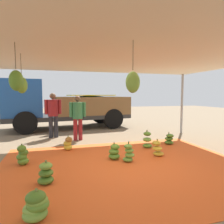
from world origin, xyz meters
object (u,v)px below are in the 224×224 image
at_px(banana_bunch_5, 158,149).
at_px(banana_bunch_1, 169,139).
at_px(banana_bunch_8, 147,140).
at_px(banana_bunch_0, 129,153).
at_px(cargo_truck_main, 63,105).
at_px(banana_bunch_3, 46,174).
at_px(banana_bunch_6, 36,206).
at_px(worker_1, 53,112).
at_px(banana_bunch_2, 23,155).
at_px(worker_0, 78,114).
at_px(banana_bunch_4, 114,152).
at_px(banana_bunch_7, 68,144).

bearing_deg(banana_bunch_5, banana_bunch_1, 46.38).
height_order(banana_bunch_5, banana_bunch_8, banana_bunch_8).
bearing_deg(banana_bunch_0, cargo_truck_main, 103.15).
relative_size(banana_bunch_3, banana_bunch_6, 1.02).
xyz_separation_m(banana_bunch_6, worker_1, (0.21, 5.49, 0.84)).
height_order(banana_bunch_0, banana_bunch_5, banana_bunch_0).
distance_m(banana_bunch_2, worker_1, 3.29).
bearing_deg(banana_bunch_3, banana_bunch_5, 18.69).
bearing_deg(banana_bunch_5, banana_bunch_0, -165.59).
bearing_deg(banana_bunch_6, worker_0, 76.96).
bearing_deg(banana_bunch_0, banana_bunch_4, 132.84).
distance_m(banana_bunch_1, banana_bunch_4, 2.52).
height_order(banana_bunch_6, worker_0, worker_0).
bearing_deg(banana_bunch_3, cargo_truck_main, 84.79).
bearing_deg(banana_bunch_5, banana_bunch_3, -161.31).
xyz_separation_m(banana_bunch_2, banana_bunch_6, (0.50, -2.37, -0.04)).
height_order(banana_bunch_6, banana_bunch_8, banana_bunch_8).
bearing_deg(banana_bunch_0, banana_bunch_1, 34.00).
distance_m(banana_bunch_4, banana_bunch_8, 1.57).
height_order(banana_bunch_2, banana_bunch_4, banana_bunch_2).
relative_size(banana_bunch_0, banana_bunch_4, 1.18).
bearing_deg(worker_0, banana_bunch_5, -53.96).
bearing_deg(banana_bunch_8, banana_bunch_7, 170.73).
height_order(banana_bunch_1, banana_bunch_5, banana_bunch_5).
distance_m(banana_bunch_2, banana_bunch_4, 2.28).
bearing_deg(banana_bunch_3, worker_1, 88.34).
bearing_deg(banana_bunch_0, worker_1, 117.00).
relative_size(banana_bunch_5, cargo_truck_main, 0.08).
distance_m(banana_bunch_6, cargo_truck_main, 7.82).
xyz_separation_m(banana_bunch_0, banana_bunch_2, (-2.56, 0.50, 0.01)).
bearing_deg(banana_bunch_2, banana_bunch_4, -4.87).
relative_size(banana_bunch_0, banana_bunch_1, 1.16).
relative_size(banana_bunch_2, worker_1, 0.29).
bearing_deg(banana_bunch_7, banana_bunch_4, -47.31).
bearing_deg(worker_1, banana_bunch_5, -50.41).
height_order(banana_bunch_6, cargo_truck_main, cargo_truck_main).
relative_size(banana_bunch_2, banana_bunch_4, 1.18).
relative_size(banana_bunch_2, banana_bunch_3, 1.14).
distance_m(banana_bunch_6, worker_1, 5.56).
xyz_separation_m(banana_bunch_8, worker_1, (-2.90, 2.50, 0.79)).
bearing_deg(banana_bunch_0, banana_bunch_3, -159.32).
bearing_deg(banana_bunch_1, banana_bunch_5, -133.62).
bearing_deg(banana_bunch_6, banana_bunch_3, 85.82).
distance_m(banana_bunch_3, banana_bunch_6, 1.13).
distance_m(banana_bunch_3, banana_bunch_7, 2.34).
bearing_deg(banana_bunch_5, banana_bunch_8, 82.70).
distance_m(banana_bunch_1, worker_0, 3.42).
xyz_separation_m(banana_bunch_0, banana_bunch_6, (-2.05, -1.87, -0.03)).
distance_m(banana_bunch_3, cargo_truck_main, 6.70).
bearing_deg(banana_bunch_6, banana_bunch_4, 51.00).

